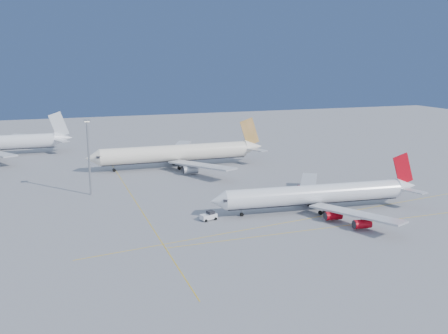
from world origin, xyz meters
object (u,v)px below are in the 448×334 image
Objects in this scene: airliner_etihad at (179,153)px; light_mast at (89,151)px; airliner_virgin at (319,194)px; pushback_tug at (209,216)px.

light_mast is (-35.30, -29.58, 8.10)m from airliner_etihad.
airliner_virgin is 0.88× the size of airliner_etihad.
airliner_etihad is at bearing 39.96° from light_mast.
airliner_virgin reaches higher than pushback_tug.
airliner_etihad is 65.48m from pushback_tug.
pushback_tug is at bearing -178.37° from airliner_virgin.
airliner_virgin is 70.17m from airliner_etihad.
airliner_etihad is 46.76m from light_mast.
light_mast is at bearing -139.59° from airliner_etihad.
airliner_etihad reaches higher than airliner_virgin.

